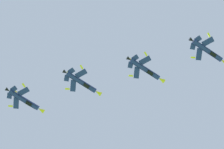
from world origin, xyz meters
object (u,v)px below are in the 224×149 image
Objects in this scene: fighter_jet_right_wing at (82,83)px; fighter_jet_left_outer at (25,100)px; fighter_jet_left_wing at (145,69)px; fighter_jet_lead at (208,51)px.

fighter_jet_right_wing is 1.00× the size of fighter_jet_left_outer.
fighter_jet_left_outer is (-33.82, 29.31, -0.69)m from fighter_jet_left_wing.
fighter_jet_left_wing is at bearing 44.91° from fighter_jet_right_wing.
fighter_jet_left_outer is (-15.65, 15.06, -0.24)m from fighter_jet_right_wing.
fighter_jet_left_wing is 23.10m from fighter_jet_right_wing.
fighter_jet_lead is 22.66m from fighter_jet_left_wing.
fighter_jet_right_wing is 21.72m from fighter_jet_left_outer.
fighter_jet_left_wing reaches higher than fighter_jet_right_wing.
fighter_jet_left_outer reaches higher than fighter_jet_lead.
fighter_jet_left_outer is at bearing -137.89° from fighter_jet_left_wing.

